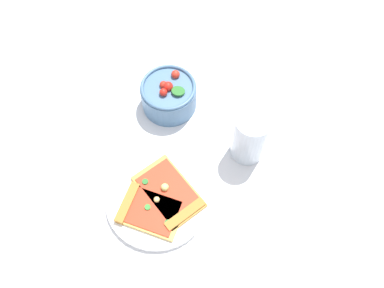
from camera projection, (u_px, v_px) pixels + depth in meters
ground_plane at (169, 192)px, 0.93m from camera, size 2.40×2.40×0.00m
plate at (158, 200)px, 0.92m from camera, size 0.23×0.23×0.01m
pizza_slice_near at (147, 210)px, 0.89m from camera, size 0.16×0.13×0.02m
pizza_slice_far at (169, 195)px, 0.91m from camera, size 0.17×0.18×0.02m
salad_bowl at (170, 95)px, 1.01m from camera, size 0.13×0.13×0.09m
soda_glass at (250, 137)px, 0.93m from camera, size 0.08×0.08×0.14m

